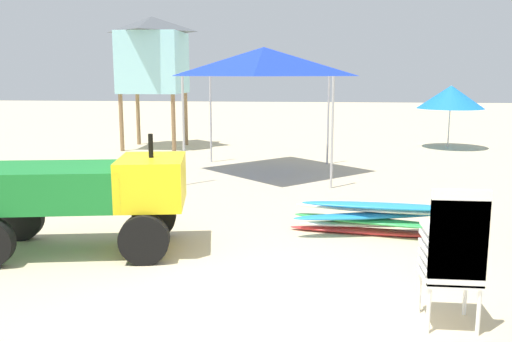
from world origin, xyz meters
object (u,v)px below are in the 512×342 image
Objects in this scene: beach_umbrella_left at (451,97)px; utility_cart at (88,191)px; lifeguard_tower at (153,55)px; traffic_cone_near at (67,180)px; surfboard_pile at (377,218)px; stacked_plastic_chairs at (454,248)px; popup_canopy at (264,62)px.

utility_cart is at bearing -123.12° from beach_umbrella_left.
lifeguard_tower is (-1.99, 9.80, 2.02)m from utility_cart.
traffic_cone_near is (-8.81, -7.26, -1.32)m from beach_umbrella_left.
lifeguard_tower reaches higher than surfboard_pile.
beach_umbrella_left reaches higher than stacked_plastic_chairs.
surfboard_pile is at bearing 96.13° from stacked_plastic_chairs.
surfboard_pile is at bearing -108.57° from beach_umbrella_left.
surfboard_pile is (-0.31, 2.88, -0.50)m from stacked_plastic_chairs.
surfboard_pile is at bearing -66.43° from popup_canopy.
stacked_plastic_chairs is 2.75× the size of traffic_cone_near.
utility_cart is 0.69× the size of lifeguard_tower.
stacked_plastic_chairs is 7.86m from traffic_cone_near.
popup_canopy is 6.44× the size of traffic_cone_near.
lifeguard_tower reaches higher than beach_umbrella_left.
beach_umbrella_left is (3.21, 9.54, 1.31)m from surfboard_pile.
lifeguard_tower reaches higher than traffic_cone_near.
utility_cart reaches higher than surfboard_pile.
beach_umbrella_left is (2.90, 12.42, 0.81)m from stacked_plastic_chairs.
lifeguard_tower is (-6.03, 11.57, 2.06)m from stacked_plastic_chairs.
stacked_plastic_chairs is 0.50× the size of surfboard_pile.
utility_cart is at bearing -163.53° from surfboard_pile.
stacked_plastic_chairs is at bearing -23.63° from utility_cart.
stacked_plastic_chairs is at bearing -62.46° from lifeguard_tower.
surfboard_pile is at bearing -22.19° from traffic_cone_near.
surfboard_pile is 1.30× the size of beach_umbrella_left.
popup_canopy is at bearing -136.95° from beach_umbrella_left.
lifeguard_tower is 8.36× the size of traffic_cone_near.
utility_cart is 0.90× the size of popup_canopy.
traffic_cone_near is at bearing 138.87° from stacked_plastic_chairs.
stacked_plastic_chairs is at bearing -72.74° from popup_canopy.
beach_umbrella_left is at bearing 5.42° from lifeguard_tower.
utility_cart reaches higher than stacked_plastic_chairs.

